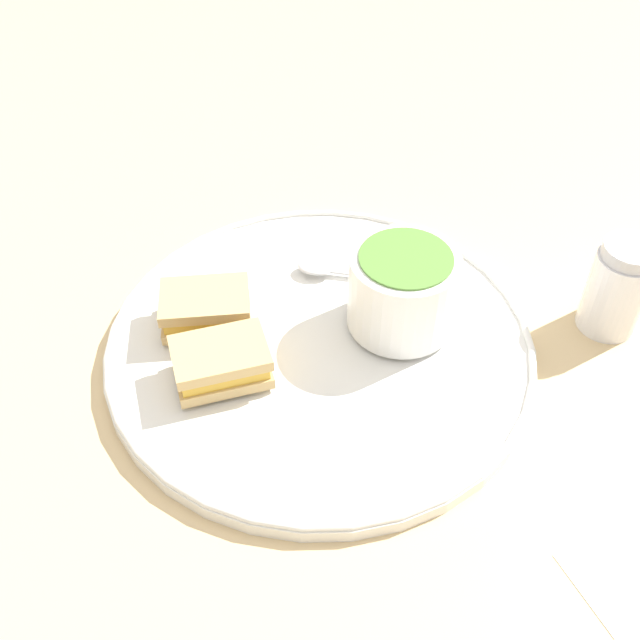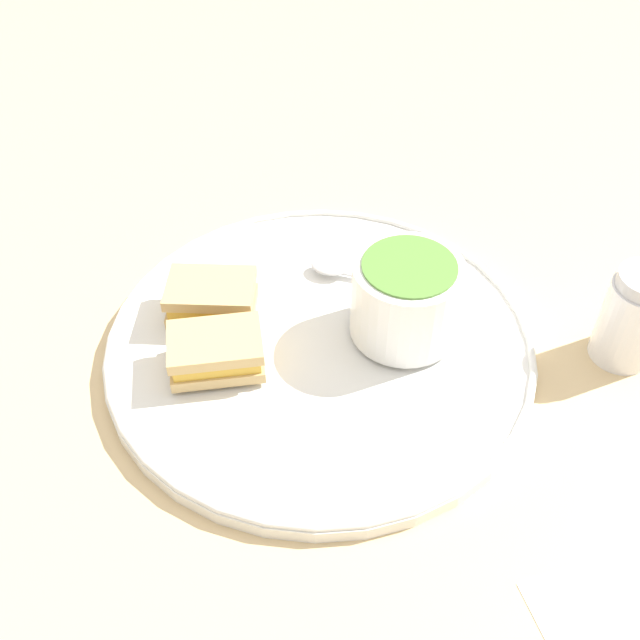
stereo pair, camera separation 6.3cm
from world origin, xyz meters
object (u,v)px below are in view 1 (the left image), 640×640
object	(u,v)px
soup_bowl	(403,290)
sandwich_half_far	(221,362)
spoon	(326,268)
sandwich_half_near	(206,308)
salt_shaker	(618,288)

from	to	relation	value
soup_bowl	sandwich_half_far	size ratio (longest dim) A/B	1.00
soup_bowl	spoon	bearing A→B (deg)	171.95
sandwich_half_near	sandwich_half_far	size ratio (longest dim) A/B	0.99
sandwich_half_far	salt_shaker	world-z (taller)	salt_shaker
soup_bowl	sandwich_half_far	bearing A→B (deg)	-119.23
sandwich_half_near	sandwich_half_far	xyz separation A→B (m)	(0.05, -0.04, 0.00)
soup_bowl	sandwich_half_far	xyz separation A→B (m)	(-0.08, -0.14, -0.02)
soup_bowl	spoon	size ratio (longest dim) A/B	0.81
spoon	sandwich_half_near	world-z (taller)	sandwich_half_near
sandwich_half_near	spoon	bearing A→B (deg)	70.48
sandwich_half_far	salt_shaker	size ratio (longest dim) A/B	1.02
spoon	sandwich_half_far	bearing A→B (deg)	67.01
spoon	sandwich_half_far	xyz separation A→B (m)	(0.01, -0.15, 0.01)
soup_bowl	spoon	distance (m)	0.10
spoon	sandwich_half_near	xyz separation A→B (m)	(-0.04, -0.12, 0.01)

